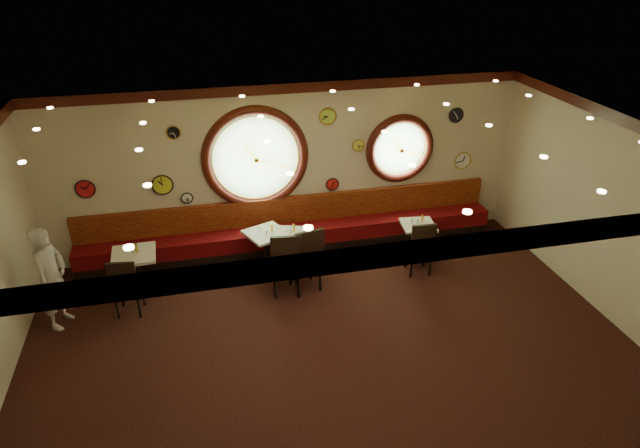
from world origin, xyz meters
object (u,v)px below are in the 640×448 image
at_px(table_b, 267,246).
at_px(condiment_a_pepper, 132,251).
at_px(condiment_a_salt, 128,250).
at_px(condiment_b_pepper, 266,232).
at_px(waiter, 52,278).
at_px(table_a, 136,268).
at_px(table_c, 291,246).
at_px(condiment_b_salt, 260,229).
at_px(condiment_d_bottle, 422,218).
at_px(chair_a, 125,284).
at_px(condiment_c_bottle, 294,228).
at_px(condiment_c_pepper, 291,232).
at_px(condiment_c_salt, 285,232).
at_px(chair_c, 307,256).
at_px(condiment_a_bottle, 136,248).
at_px(condiment_d_pepper, 418,222).
at_px(condiment_d_salt, 412,222).
at_px(chair_d, 421,245).
at_px(chair_b, 286,261).
at_px(condiment_b_bottle, 272,227).
at_px(table_d, 417,236).

xyz_separation_m(table_b, condiment_a_pepper, (-2.28, -0.29, 0.36)).
relative_size(condiment_a_salt, condiment_b_pepper, 1.01).
height_order(condiment_a_pepper, waiter, waiter).
relative_size(table_a, table_c, 0.98).
relative_size(table_c, condiment_b_salt, 8.78).
height_order(condiment_a_pepper, condiment_d_bottle, condiment_a_pepper).
distance_m(chair_a, condiment_c_bottle, 3.05).
bearing_deg(condiment_b_pepper, table_c, 3.61).
bearing_deg(condiment_c_pepper, condiment_a_pepper, -175.46).
bearing_deg(condiment_a_salt, condiment_c_salt, 4.13).
height_order(chair_c, condiment_a_bottle, chair_c).
bearing_deg(chair_c, table_c, 86.73).
height_order(table_a, condiment_b_pepper, condiment_b_pepper).
bearing_deg(chair_c, table_a, 156.90).
bearing_deg(condiment_d_pepper, condiment_d_salt, 166.16).
bearing_deg(condiment_c_pepper, table_c, 73.65).
bearing_deg(chair_c, chair_d, -9.63).
distance_m(chair_b, condiment_b_pepper, 0.90).
xyz_separation_m(condiment_b_salt, condiment_c_salt, (0.44, -0.14, -0.05)).
bearing_deg(condiment_a_salt, condiment_a_pepper, -34.16).
relative_size(table_a, condiment_c_pepper, 8.30).
relative_size(table_c, condiment_b_bottle, 5.73).
height_order(condiment_b_pepper, condiment_d_pepper, condiment_b_pepper).
bearing_deg(condiment_b_pepper, chair_a, -160.16).
distance_m(table_a, condiment_d_bottle, 5.22).
bearing_deg(table_a, condiment_c_pepper, 4.42).
bearing_deg(condiment_d_bottle, condiment_d_pepper, -152.99).
bearing_deg(waiter, chair_a, -71.97).
relative_size(chair_a, condiment_c_bottle, 4.35).
distance_m(chair_c, condiment_d_salt, 2.28).
bearing_deg(table_c, condiment_c_salt, -175.61).
relative_size(condiment_c_pepper, waiter, 0.06).
bearing_deg(waiter, chair_d, -69.73).
distance_m(table_d, condiment_d_bottle, 0.34).
relative_size(condiment_b_salt, condiment_a_bottle, 0.55).
xyz_separation_m(table_d, condiment_d_bottle, (0.10, 0.06, 0.32)).
distance_m(chair_c, waiter, 3.98).
bearing_deg(table_b, chair_c, -57.74).
relative_size(table_a, condiment_c_bottle, 5.24).
xyz_separation_m(table_b, table_d, (2.84, -0.19, -0.05)).
distance_m(chair_c, condiment_d_bottle, 2.50).
bearing_deg(table_b, condiment_c_salt, -8.68).
bearing_deg(condiment_a_salt, chair_c, -12.46).
distance_m(table_c, condiment_c_bottle, 0.34).
relative_size(table_d, condiment_a_bottle, 4.12).
bearing_deg(table_a, condiment_b_bottle, 7.93).
distance_m(table_d, condiment_a_bottle, 5.07).
bearing_deg(condiment_b_pepper, condiment_c_bottle, 10.58).
bearing_deg(waiter, condiment_d_salt, -63.45).
xyz_separation_m(condiment_d_pepper, condiment_d_bottle, (0.11, 0.06, 0.03)).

